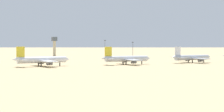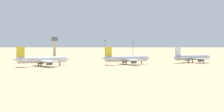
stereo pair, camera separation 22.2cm
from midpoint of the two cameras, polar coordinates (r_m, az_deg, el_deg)
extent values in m
plane|color=tan|center=(327.63, 0.88, -1.03)|extent=(4000.00, 4000.00, 0.00)
pyramid|color=gray|center=(1409.90, -13.58, 2.93)|extent=(431.95, 428.25, 79.02)
pyramid|color=slate|center=(1571.87, 0.59, 2.86)|extent=(382.54, 277.29, 76.49)
cylinder|color=white|center=(302.68, -8.84, -0.48)|extent=(33.92, 6.52, 4.21)
cone|color=white|center=(309.70, -5.67, -0.41)|extent=(3.43, 4.21, 4.00)
cone|color=white|center=(296.59, -12.14, -0.43)|extent=(4.45, 3.86, 3.58)
cube|color=yellow|center=(297.52, -11.49, 0.52)|extent=(5.50, 0.90, 6.85)
cube|color=white|center=(301.70, -11.74, -0.43)|extent=(3.85, 7.38, 0.38)
cube|color=white|center=(293.71, -11.23, -0.49)|extent=(3.85, 7.38, 0.38)
cube|color=white|center=(303.08, -8.65, -0.60)|extent=(9.46, 34.12, 0.59)
cylinder|color=slate|center=(310.90, -8.99, -0.80)|extent=(3.94, 2.57, 2.32)
cylinder|color=slate|center=(296.20, -7.91, -0.94)|extent=(3.94, 2.57, 2.32)
cylinder|color=black|center=(307.65, -6.60, -1.04)|extent=(0.74, 0.74, 2.32)
cylinder|color=black|center=(304.64, -9.28, -1.08)|extent=(0.74, 0.74, 2.32)
cylinder|color=black|center=(299.92, -8.94, -1.13)|extent=(0.74, 0.74, 2.32)
cylinder|color=silver|center=(320.75, 1.86, -0.34)|extent=(32.51, 5.22, 4.05)
cone|color=silver|center=(328.76, 4.63, -0.29)|extent=(3.17, 3.95, 3.85)
cone|color=silver|center=(313.51, -1.04, -0.29)|extent=(4.17, 3.59, 3.44)
cube|color=yellow|center=(314.69, -0.46, 0.58)|extent=(5.28, 0.70, 6.58)
cube|color=silver|center=(318.58, -0.75, -0.28)|extent=(3.49, 7.00, 0.36)
cube|color=silver|center=(311.15, -0.17, -0.34)|extent=(3.49, 7.00, 0.36)
cube|color=silver|center=(321.22, 2.03, -0.45)|extent=(8.05, 32.62, 0.57)
cylinder|color=slate|center=(328.56, 1.61, -0.64)|extent=(3.72, 2.36, 2.23)
cylinder|color=slate|center=(314.93, 2.79, -0.76)|extent=(3.72, 2.36, 2.23)
cylinder|color=black|center=(326.42, 3.81, -0.85)|extent=(0.71, 0.71, 2.23)
cylinder|color=black|center=(322.44, 1.43, -0.89)|extent=(0.71, 0.71, 2.23)
cylinder|color=black|center=(318.06, 1.81, -0.93)|extent=(0.71, 0.71, 2.23)
cylinder|color=silver|center=(350.60, 10.10, -0.18)|extent=(31.74, 6.37, 3.94)
cone|color=silver|center=(361.95, 12.17, -0.13)|extent=(3.24, 3.96, 3.74)
cone|color=silver|center=(339.72, 7.90, -0.14)|extent=(4.19, 3.65, 3.35)
cube|color=white|center=(341.65, 8.34, 0.64)|extent=(5.15, 0.89, 6.41)
cube|color=silver|center=(344.89, 7.93, -0.14)|extent=(3.66, 6.92, 0.35)
cube|color=silver|center=(338.74, 8.75, -0.19)|extent=(3.66, 6.92, 0.35)
cube|color=silver|center=(351.26, 10.22, -0.28)|extent=(9.12, 31.96, 0.55)
cylinder|color=slate|center=(357.60, 9.57, -0.45)|extent=(3.70, 2.44, 2.17)
cylinder|color=slate|center=(346.40, 11.14, -0.54)|extent=(3.70, 2.44, 2.17)
cylinder|color=black|center=(358.61, 11.55, -0.63)|extent=(0.69, 0.69, 2.17)
cylinder|color=black|center=(351.59, 9.66, -0.67)|extent=(0.69, 0.69, 2.17)
cylinder|color=black|center=(347.98, 10.16, -0.70)|extent=(0.69, 0.69, 2.17)
cylinder|color=#C6B793|center=(498.36, -7.28, 0.96)|extent=(3.20, 3.20, 16.21)
cube|color=#4C5660|center=(498.27, -7.28, 2.16)|extent=(5.20, 5.20, 4.57)
cylinder|color=#59595E|center=(438.53, -0.87, 0.87)|extent=(0.36, 0.36, 16.85)
cube|color=#333333|center=(438.43, -0.87, 2.00)|extent=(1.80, 0.50, 0.50)
cylinder|color=#59595E|center=(412.90, 2.67, 0.67)|extent=(0.36, 0.36, 15.16)
cube|color=#333333|center=(412.78, 2.67, 1.75)|extent=(1.80, 0.50, 0.50)
camera|label=1|loc=(0.11, -89.98, 0.00)|focal=72.23mm
camera|label=2|loc=(0.11, 90.02, 0.00)|focal=72.23mm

